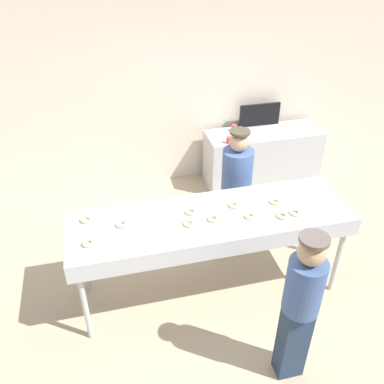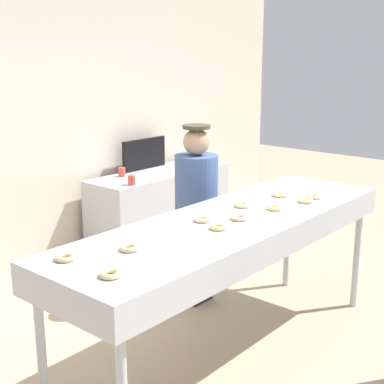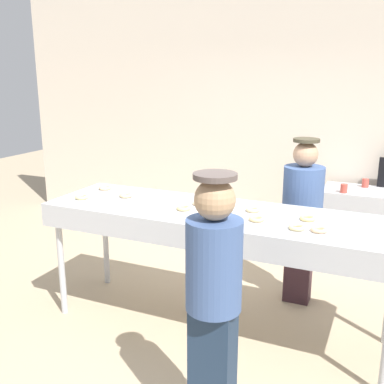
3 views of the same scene
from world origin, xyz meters
The scene contains 18 objects.
ground_plane centered at (0.00, 0.00, 0.00)m, with size 16.00×16.00×0.00m, color tan.
back_wall centered at (0.00, 2.50, 1.69)m, with size 8.00×0.12×3.38m, color beige.
fryer_conveyor centered at (0.00, 0.00, 0.95)m, with size 2.88×0.84×1.04m.
plain_donut_0 centered at (-0.90, 0.06, 1.06)m, with size 0.12×0.12×0.03m, color beige.
plain_donut_1 centered at (-1.22, -0.15, 1.06)m, with size 0.12×0.12×0.03m, color #E9D38C.
plain_donut_2 centered at (0.36, -0.12, 1.06)m, with size 0.12×0.12×0.03m, color #F5CD89.
plain_donut_3 centered at (-0.26, -0.08, 1.06)m, with size 0.12×0.12×0.03m, color #F5D283.
plain_donut_4 centered at (-0.01, -0.07, 1.06)m, with size 0.12×0.12×0.03m, color #F5C893.
plain_donut_5 centered at (0.27, 0.10, 1.06)m, with size 0.12×0.12×0.03m, color beige.
plain_donut_6 centered at (-1.23, 0.21, 1.06)m, with size 0.12×0.12×0.03m, color beige.
plain_donut_7 centered at (0.68, -0.19, 1.06)m, with size 0.12×0.12×0.03m, color beige.
plain_donut_8 centered at (0.83, -0.17, 1.06)m, with size 0.12×0.12×0.03m, color #F5C492.
plain_donut_9 centered at (-0.20, 0.10, 1.06)m, with size 0.12×0.12×0.03m, color beige.
plain_donut_10 centered at (0.71, 0.06, 1.06)m, with size 0.12×0.12×0.03m, color #F8D582.
worker_baker centered at (0.54, 0.77, 0.90)m, with size 0.37×0.37×1.56m.
customer_waiting centered at (0.43, -1.16, 0.90)m, with size 0.31×0.31×1.62m.
paper_cup_0 centered at (0.99, 2.20, 0.89)m, with size 0.08×0.08×0.10m, color #CC4C3F.
paper_cup_1 centered at (0.79, 1.84, 0.89)m, with size 0.08×0.08×0.10m, color #CC4C3F.
Camera 3 is at (1.25, -3.27, 2.11)m, focal length 42.45 mm.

